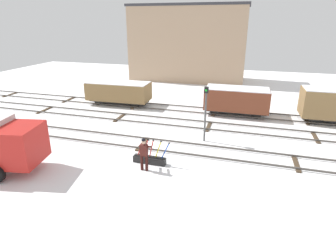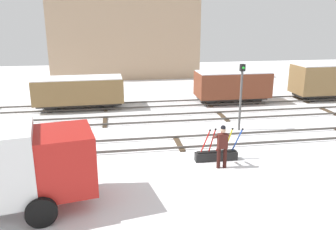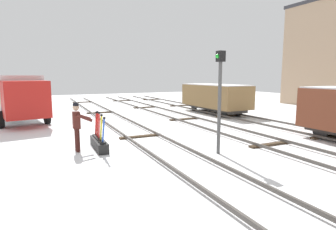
{
  "view_description": "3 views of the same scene",
  "coord_description": "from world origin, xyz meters",
  "px_view_note": "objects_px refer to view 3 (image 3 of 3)",
  "views": [
    {
      "loc": [
        5.75,
        -14.32,
        7.24
      ],
      "look_at": [
        0.98,
        2.32,
        1.27
      ],
      "focal_mm": 29.04,
      "sensor_mm": 36.0,
      "label": 1
    },
    {
      "loc": [
        -2.93,
        -14.9,
        5.79
      ],
      "look_at": [
        -0.31,
        1.29,
        1.1
      ],
      "focal_mm": 36.42,
      "sensor_mm": 36.0,
      "label": 2
    },
    {
      "loc": [
        11.37,
        -4.0,
        2.71
      ],
      "look_at": [
        1.14,
        0.8,
        1.1
      ],
      "focal_mm": 29.54,
      "sensor_mm": 36.0,
      "label": 3
    }
  ],
  "objects_px": {
    "signal_post": "(220,91)",
    "switch_lever_frame": "(99,142)",
    "freight_car_far_end": "(215,96)",
    "delivery_truck": "(19,95)",
    "rail_worker": "(77,124)"
  },
  "relations": [
    {
      "from": "rail_worker",
      "to": "delivery_truck",
      "type": "height_order",
      "value": "delivery_truck"
    },
    {
      "from": "switch_lever_frame",
      "to": "rail_worker",
      "type": "bearing_deg",
      "value": -91.28
    },
    {
      "from": "rail_worker",
      "to": "freight_car_far_end",
      "type": "xyz_separation_m",
      "value": [
        -6.36,
        10.3,
        0.22
      ]
    },
    {
      "from": "switch_lever_frame",
      "to": "delivery_truck",
      "type": "relative_size",
      "value": 0.31
    },
    {
      "from": "switch_lever_frame",
      "to": "freight_car_far_end",
      "type": "distance_m",
      "value": 11.54
    },
    {
      "from": "signal_post",
      "to": "freight_car_far_end",
      "type": "height_order",
      "value": "signal_post"
    },
    {
      "from": "delivery_truck",
      "to": "freight_car_far_end",
      "type": "relative_size",
      "value": 1.15
    },
    {
      "from": "switch_lever_frame",
      "to": "freight_car_far_end",
      "type": "relative_size",
      "value": 0.36
    },
    {
      "from": "rail_worker",
      "to": "signal_post",
      "type": "distance_m",
      "value": 5.15
    },
    {
      "from": "switch_lever_frame",
      "to": "signal_post",
      "type": "height_order",
      "value": "signal_post"
    },
    {
      "from": "switch_lever_frame",
      "to": "signal_post",
      "type": "bearing_deg",
      "value": 57.51
    },
    {
      "from": "switch_lever_frame",
      "to": "rail_worker",
      "type": "height_order",
      "value": "rail_worker"
    },
    {
      "from": "delivery_truck",
      "to": "freight_car_far_end",
      "type": "height_order",
      "value": "delivery_truck"
    },
    {
      "from": "delivery_truck",
      "to": "freight_car_far_end",
      "type": "bearing_deg",
      "value": 71.8
    },
    {
      "from": "signal_post",
      "to": "switch_lever_frame",
      "type": "bearing_deg",
      "value": -122.93
    }
  ]
}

